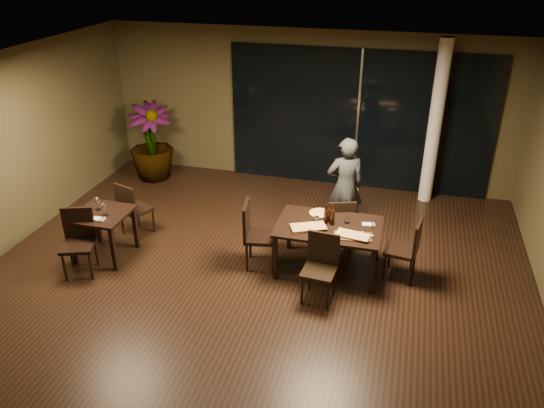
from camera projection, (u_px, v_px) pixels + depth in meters
The scene contains 30 objects.
ground at pixel (248, 289), 7.54m from camera, with size 8.00×8.00×0.00m, color black.
wall_back at pixel (308, 108), 10.36m from camera, with size 8.00×0.10×3.00m, color #443D24.
ceiling at pixel (243, 77), 6.18m from camera, with size 8.00×8.00×0.04m, color white.
window_panel at pixel (358, 120), 10.12m from camera, with size 5.00×0.06×2.70m, color black.
column at pixel (435, 124), 9.46m from camera, with size 0.24×0.24×3.00m, color white.
main_table at pixel (329, 230), 7.69m from camera, with size 1.50×1.00×0.75m.
side_table at pixel (103, 220), 8.07m from camera, with size 0.80×0.80×0.75m.
chair_main_far at pixel (340, 222), 8.25m from camera, with size 0.53×0.53×0.91m.
chair_main_near at pixel (321, 263), 7.17m from camera, with size 0.48×0.48×0.95m.
chair_main_left at pixel (255, 231), 7.86m from camera, with size 0.55×0.55×1.04m.
chair_main_right at pixel (408, 247), 7.56m from camera, with size 0.50×0.50×0.95m.
chair_side_far at pixel (132, 207), 8.67m from camera, with size 0.56×0.56×0.95m.
chair_side_near at pixel (78, 238), 7.74m from camera, with size 0.58×0.58×0.99m.
diner at pixel (345, 186), 8.66m from camera, with size 0.57×0.38×1.67m, color #2A2D2E.
potted_plant at pixel (151, 142), 10.70m from camera, with size 0.85×0.85×1.56m, color #194617.
pizza_board_left at pixel (308, 228), 7.58m from camera, with size 0.50×0.25×0.01m, color #3F2914.
pizza_board_right at pixel (353, 236), 7.37m from camera, with size 0.52×0.26×0.01m, color #462616.
oblong_pizza_left at pixel (308, 227), 7.57m from camera, with size 0.48×0.23×0.02m, color maroon, non-canonical shape.
oblong_pizza_right at pixel (353, 235), 7.36m from camera, with size 0.45×0.21×0.02m, color maroon, non-canonical shape.
round_pizza at pixel (320, 213), 7.98m from camera, with size 0.31×0.31×0.01m, color #B03A13.
bottle_a at pixel (326, 214), 7.67m from camera, with size 0.07×0.07×0.30m, color black, non-canonical shape.
bottle_b at pixel (333, 215), 7.62m from camera, with size 0.07×0.07×0.30m, color black, non-canonical shape.
bottle_c at pixel (331, 213), 7.71m from camera, with size 0.06×0.06×0.29m, color black, non-canonical shape.
tumbler_left at pixel (316, 219), 7.74m from camera, with size 0.07×0.07×0.09m, color white.
tumbler_right at pixel (347, 220), 7.72m from camera, with size 0.07×0.07×0.09m, color white.
napkin_near at pixel (366, 235), 7.41m from camera, with size 0.18×0.10×0.01m, color white.
napkin_far at pixel (368, 224), 7.68m from camera, with size 0.18×0.10×0.01m, color white.
wine_glass_a at pixel (97, 204), 8.06m from camera, with size 0.09×0.09×0.20m, color white, non-canonical shape.
wine_glass_b at pixel (104, 210), 7.90m from camera, with size 0.09×0.09×0.19m, color white, non-canonical shape.
side_napkin at pixel (99, 219), 7.83m from camera, with size 0.18×0.11×0.01m, color white.
Camera 1 is at (1.93, -5.89, 4.48)m, focal length 35.00 mm.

